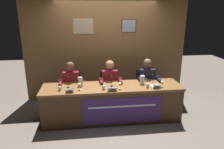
{
  "coord_description": "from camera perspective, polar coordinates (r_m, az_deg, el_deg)",
  "views": [
    {
      "loc": [
        -0.5,
        -4.14,
        2.31
      ],
      "look_at": [
        0.0,
        0.0,
        1.01
      ],
      "focal_mm": 33.77,
      "sensor_mm": 36.0,
      "label": 1
    }
  ],
  "objects": [
    {
      "name": "chair_left",
      "position": [
        5.07,
        -10.72,
        -4.74
      ],
      "size": [
        0.44,
        0.45,
        0.89
      ],
      "color": "black",
      "rests_on": "ground_plane"
    },
    {
      "name": "panelist_right",
      "position": [
        4.97,
        9.61,
        -1.75
      ],
      "size": [
        0.51,
        0.48,
        1.21
      ],
      "color": "black",
      "rests_on": "ground_plane"
    },
    {
      "name": "water_pitcher_left_side",
      "position": [
        4.46,
        -8.56,
        -1.89
      ],
      "size": [
        0.15,
        0.1,
        0.21
      ],
      "color": "silver",
      "rests_on": "conference_table"
    },
    {
      "name": "water_cup_left",
      "position": [
        4.31,
        -13.96,
        -3.75
      ],
      "size": [
        0.06,
        0.06,
        0.08
      ],
      "color": "silver",
      "rests_on": "conference_table"
    },
    {
      "name": "microphone_left",
      "position": [
        4.41,
        -11.81,
        -2.59
      ],
      "size": [
        0.06,
        0.17,
        0.22
      ],
      "color": "black",
      "rests_on": "conference_table"
    },
    {
      "name": "conference_table",
      "position": [
        4.44,
        0.23,
        -6.55
      ],
      "size": [
        2.94,
        0.76,
        0.76
      ],
      "color": "brown",
      "rests_on": "ground_plane"
    },
    {
      "name": "document_stack_right",
      "position": [
        4.54,
        11.74,
        -2.93
      ],
      "size": [
        0.21,
        0.16,
        0.01
      ],
      "color": "white",
      "rests_on": "conference_table"
    },
    {
      "name": "nameplate_left",
      "position": [
        4.16,
        -11.42,
        -4.31
      ],
      "size": [
        0.15,
        0.06,
        0.08
      ],
      "color": "white",
      "rests_on": "conference_table"
    },
    {
      "name": "water_pitcher_right_side",
      "position": [
        4.57,
        8.23,
        -1.44
      ],
      "size": [
        0.15,
        0.1,
        0.21
      ],
      "color": "silver",
      "rests_on": "conference_table"
    },
    {
      "name": "water_cup_right",
      "position": [
        4.39,
        9.63,
        -3.05
      ],
      "size": [
        0.06,
        0.06,
        0.08
      ],
      "color": "silver",
      "rests_on": "conference_table"
    },
    {
      "name": "water_cup_center",
      "position": [
        4.24,
        -2.22,
        -3.58
      ],
      "size": [
        0.06,
        0.06,
        0.08
      ],
      "color": "silver",
      "rests_on": "conference_table"
    },
    {
      "name": "chair_right",
      "position": [
        5.24,
        8.85,
        -3.9
      ],
      "size": [
        0.44,
        0.45,
        0.89
      ],
      "color": "black",
      "rests_on": "ground_plane"
    },
    {
      "name": "juice_glass_left",
      "position": [
        4.26,
        -8.79,
        -3.0
      ],
      "size": [
        0.06,
        0.06,
        0.12
      ],
      "color": "white",
      "rests_on": "conference_table"
    },
    {
      "name": "nameplate_center",
      "position": [
        4.16,
        0.06,
        -3.97
      ],
      "size": [
        0.19,
        0.06,
        0.08
      ],
      "color": "white",
      "rests_on": "conference_table"
    },
    {
      "name": "juice_glass_center",
      "position": [
        4.26,
        2.19,
        -2.76
      ],
      "size": [
        0.06,
        0.06,
        0.12
      ],
      "color": "white",
      "rests_on": "conference_table"
    },
    {
      "name": "nameplate_right",
      "position": [
        4.39,
        12.05,
        -3.2
      ],
      "size": [
        0.16,
        0.06,
        0.08
      ],
      "color": "white",
      "rests_on": "conference_table"
    },
    {
      "name": "juice_glass_right",
      "position": [
        4.48,
        13.4,
        -2.22
      ],
      "size": [
        0.06,
        0.06,
        0.12
      ],
      "color": "white",
      "rests_on": "conference_table"
    },
    {
      "name": "panelist_center",
      "position": [
        4.8,
        -0.52,
        -2.18
      ],
      "size": [
        0.51,
        0.48,
        1.21
      ],
      "color": "black",
      "rests_on": "ground_plane"
    },
    {
      "name": "microphone_center",
      "position": [
        4.41,
        -0.12,
        -2.22
      ],
      "size": [
        0.06,
        0.17,
        0.22
      ],
      "color": "black",
      "rests_on": "conference_table"
    },
    {
      "name": "chair_center",
      "position": [
        5.08,
        -0.76,
        -4.37
      ],
      "size": [
        0.44,
        0.45,
        0.89
      ],
      "color": "black",
      "rests_on": "ground_plane"
    },
    {
      "name": "microphone_right",
      "position": [
        4.56,
        11.23,
        -1.9
      ],
      "size": [
        0.06,
        0.17,
        0.22
      ],
      "color": "black",
      "rests_on": "conference_table"
    },
    {
      "name": "ground_plane",
      "position": [
        4.76,
        0.0,
        -11.64
      ],
      "size": [
        12.0,
        12.0,
        0.0
      ],
      "primitive_type": "plane",
      "color": "#70665B"
    },
    {
      "name": "panelist_left",
      "position": [
        4.79,
        -11.04,
        -2.57
      ],
      "size": [
        0.51,
        0.48,
        1.21
      ],
      "color": "black",
      "rests_on": "ground_plane"
    },
    {
      "name": "wall_back_panelled",
      "position": [
        5.49,
        -1.57,
        6.8
      ],
      "size": [
        4.14,
        0.14,
        2.6
      ],
      "color": "brown",
      "rests_on": "ground_plane"
    }
  ]
}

